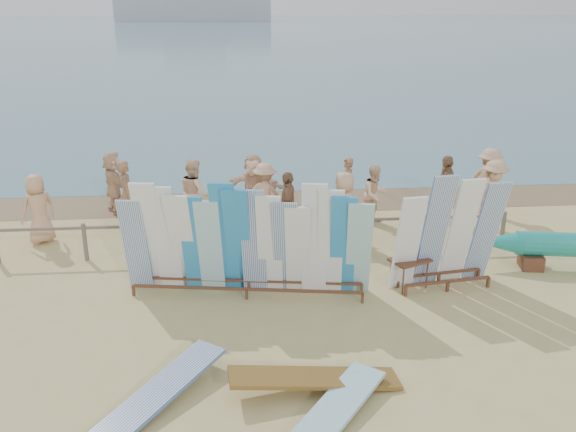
{
  "coord_description": "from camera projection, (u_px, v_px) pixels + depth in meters",
  "views": [
    {
      "loc": [
        -0.43,
        -10.43,
        5.72
      ],
      "look_at": [
        0.71,
        2.89,
        0.99
      ],
      "focal_mm": 38.0,
      "sensor_mm": 36.0,
      "label": 1
    }
  ],
  "objects": [
    {
      "name": "beachgoer_7",
      "position": [
        347.0,
        186.0,
        17.18
      ],
      "size": [
        0.37,
        0.61,
        1.6
      ],
      "primitive_type": "imported",
      "rotation": [
        0.0,
        0.0,
        4.8
      ],
      "color": "#8C6042",
      "rests_on": "ground"
    },
    {
      "name": "beachgoer_4",
      "position": [
        288.0,
        205.0,
        15.28
      ],
      "size": [
        0.54,
        1.06,
        1.75
      ],
      "primitive_type": "imported",
      "rotation": [
        0.0,
        0.0,
        4.61
      ],
      "color": "#8C6042",
      "rests_on": "ground"
    },
    {
      "name": "ground",
      "position": [
        264.0,
        315.0,
        11.74
      ],
      "size": [
        160.0,
        160.0,
        0.0
      ],
      "primitive_type": "plane",
      "color": "tan",
      "rests_on": "ground"
    },
    {
      "name": "flat_board_c",
      "position": [
        315.0,
        390.0,
        9.49
      ],
      "size": [
        2.73,
        0.8,
        0.42
      ],
      "primitive_type": "cube",
      "rotation": [
        0.13,
        0.0,
        1.66
      ],
      "color": "brown",
      "rests_on": "ground"
    },
    {
      "name": "beachgoer_8",
      "position": [
        375.0,
        194.0,
        16.37
      ],
      "size": [
        0.87,
        0.66,
        1.61
      ],
      "primitive_type": "imported",
      "rotation": [
        0.0,
        0.0,
        0.42
      ],
      "color": "beige",
      "rests_on": "ground"
    },
    {
      "name": "beach_chair_right",
      "position": [
        315.0,
        224.0,
        15.79
      ],
      "size": [
        0.62,
        0.64,
        0.87
      ],
      "rotation": [
        0.0,
        0.0,
        -0.14
      ],
      "color": "#B9132C",
      "rests_on": "ground"
    },
    {
      "name": "beachgoer_11",
      "position": [
        114.0,
        182.0,
        17.17
      ],
      "size": [
        1.25,
        1.7,
        1.77
      ],
      "primitive_type": "imported",
      "rotation": [
        0.0,
        0.0,
        2.07
      ],
      "color": "beige",
      "rests_on": "ground"
    },
    {
      "name": "ocean",
      "position": [
        236.0,
        29.0,
        131.97
      ],
      "size": [
        320.0,
        240.0,
        0.02
      ],
      "primitive_type": "cube",
      "color": "slate",
      "rests_on": "ground"
    },
    {
      "name": "beachgoer_0",
      "position": [
        38.0,
        209.0,
        15.01
      ],
      "size": [
        0.92,
        0.87,
        1.75
      ],
      "primitive_type": "imported",
      "rotation": [
        0.0,
        0.0,
        3.85
      ],
      "color": "tan",
      "rests_on": "ground"
    },
    {
      "name": "beachgoer_5",
      "position": [
        253.0,
        187.0,
        16.64
      ],
      "size": [
        1.78,
        0.91,
        1.84
      ],
      "primitive_type": "imported",
      "rotation": [
        0.0,
        0.0,
        6.07
      ],
      "color": "beige",
      "rests_on": "ground"
    },
    {
      "name": "distant_ship",
      "position": [
        193.0,
        2.0,
        178.07
      ],
      "size": [
        45.0,
        8.0,
        14.0
      ],
      "color": "#999EA3",
      "rests_on": "ocean"
    },
    {
      "name": "side_surfboard_rack",
      "position": [
        448.0,
        236.0,
        12.5
      ],
      "size": [
        2.33,
        0.95,
        2.56
      ],
      "rotation": [
        0.0,
        0.0,
        0.14
      ],
      "color": "brown",
      "rests_on": "ground"
    },
    {
      "name": "fence",
      "position": [
        258.0,
        230.0,
        14.35
      ],
      "size": [
        12.08,
        0.08,
        0.9
      ],
      "color": "#6B5D50",
      "rests_on": "ground"
    },
    {
      "name": "beachgoer_2",
      "position": [
        194.0,
        193.0,
        16.15
      ],
      "size": [
        0.73,
        0.98,
        1.83
      ],
      "primitive_type": "imported",
      "rotation": [
        0.0,
        0.0,
        1.96
      ],
      "color": "beige",
      "rests_on": "ground"
    },
    {
      "name": "beachgoer_6",
      "position": [
        344.0,
        207.0,
        15.03
      ],
      "size": [
        0.6,
        0.96,
        1.81
      ],
      "primitive_type": "imported",
      "rotation": [
        0.0,
        0.0,
        4.5
      ],
      "color": "tan",
      "rests_on": "ground"
    },
    {
      "name": "beachgoer_3",
      "position": [
        265.0,
        195.0,
        16.09
      ],
      "size": [
        1.21,
        0.73,
        1.75
      ],
      "primitive_type": "imported",
      "rotation": [
        0.0,
        0.0,
        2.89
      ],
      "color": "tan",
      "rests_on": "ground"
    },
    {
      "name": "flat_board_e",
      "position": [
        157.0,
        404.0,
        9.15
      ],
      "size": [
        2.06,
        2.49,
        0.34
      ],
      "primitive_type": "cube",
      "rotation": [
        0.1,
        0.0,
        -0.64
      ],
      "color": "silver",
      "rests_on": "ground"
    },
    {
      "name": "beachgoer_extra_0",
      "position": [
        493.0,
        195.0,
        15.89
      ],
      "size": [
        1.31,
        1.0,
        1.88
      ],
      "primitive_type": "imported",
      "rotation": [
        0.0,
        0.0,
        0.47
      ],
      "color": "tan",
      "rests_on": "ground"
    },
    {
      "name": "beachgoer_10",
      "position": [
        445.0,
        189.0,
        16.42
      ],
      "size": [
        0.55,
        1.12,
        1.85
      ],
      "primitive_type": "imported",
      "rotation": [
        0.0,
        0.0,
        4.64
      ],
      "color": "#8C6042",
      "rests_on": "ground"
    },
    {
      "name": "main_surfboard_rack",
      "position": [
        247.0,
        244.0,
        12.18
      ],
      "size": [
        5.05,
        1.44,
        2.5
      ],
      "rotation": [
        0.0,
        0.0,
        -0.15
      ],
      "color": "brown",
      "rests_on": "ground"
    },
    {
      "name": "beachgoer_1",
      "position": [
        127.0,
        194.0,
        16.09
      ],
      "size": [
        0.47,
        0.71,
        1.81
      ],
      "primitive_type": "imported",
      "rotation": [
        0.0,
        0.0,
        1.75
      ],
      "color": "#8C6042",
      "rests_on": "ground"
    },
    {
      "name": "flat_board_b",
      "position": [
        327.0,
        425.0,
        8.7
      ],
      "size": [
        2.11,
        2.47,
        0.23
      ],
      "primitive_type": "cube",
      "rotation": [
        0.06,
        0.0,
        -0.67
      ],
      "color": "#82BFD0",
      "rests_on": "ground"
    },
    {
      "name": "vendor_table",
      "position": [
        409.0,
        272.0,
        12.77
      ],
      "size": [
        0.94,
        0.83,
        1.04
      ],
      "rotation": [
        0.0,
        0.0,
        0.43
      ],
      "color": "brown",
      "rests_on": "ground"
    },
    {
      "name": "beach_chair_left",
      "position": [
        272.0,
        230.0,
        15.44
      ],
      "size": [
        0.51,
        0.53,
        0.81
      ],
      "rotation": [
        0.0,
        0.0,
        0.01
      ],
      "color": "#B9132C",
      "rests_on": "ground"
    },
    {
      "name": "beachgoer_9",
      "position": [
        488.0,
        181.0,
        17.09
      ],
      "size": [
        1.07,
        1.3,
        1.88
      ],
      "primitive_type": "imported",
      "rotation": [
        0.0,
        0.0,
        2.13
      ],
      "color": "tan",
      "rests_on": "ground"
    },
    {
      "name": "stroller",
      "position": [
        336.0,
        223.0,
        15.31
      ],
      "size": [
        0.81,
        0.95,
        1.1
      ],
      "rotation": [
        0.0,
        0.0,
        -0.38
      ],
      "color": "#B9132C",
      "rests_on": "ground"
    },
    {
      "name": "wet_sand_strip",
      "position": [
        253.0,
        200.0,
        18.5
      ],
      "size": [
        40.0,
        2.6,
        0.01
      ],
      "primitive_type": "cube",
      "color": "olive",
      "rests_on": "ground"
    }
  ]
}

